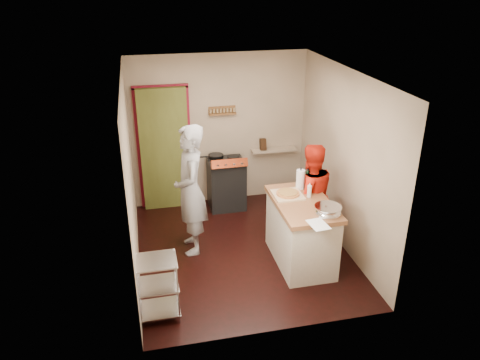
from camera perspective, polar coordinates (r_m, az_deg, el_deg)
The scene contains 10 objects.
floor at distance 7.03m, azimuth 0.22°, elevation -8.48°, with size 3.50×3.50×0.00m, color black.
back_wall at distance 8.03m, azimuth -7.07°, elevation 4.67°, with size 3.00×0.44×2.60m.
left_wall at distance 6.28m, azimuth -13.22°, elevation 0.14°, with size 0.04×3.50×2.60m, color tan.
right_wall at distance 6.88m, azimuth 12.53°, elevation 2.36°, with size 0.04×3.50×2.60m, color tan.
ceiling at distance 6.03m, azimuth 0.27°, elevation 12.88°, with size 3.00×3.50×0.02m, color white.
stove at distance 8.04m, azimuth -1.68°, elevation -0.36°, with size 0.60×0.63×1.00m.
wire_shelving at distance 5.67m, azimuth -10.01°, elevation -12.55°, with size 0.48×0.40×0.80m.
island at distance 6.58m, azimuth 7.50°, elevation -6.10°, with size 0.74×1.42×1.25m.
person_stripe at distance 6.63m, azimuth -6.06°, elevation -1.27°, with size 0.70×0.46×1.91m, color #ACACB1.
person_red at distance 6.88m, azimuth 8.43°, elevation -1.91°, with size 0.77×0.60×1.59m, color red.
Camera 1 is at (-1.31, -5.76, 3.80)m, focal length 35.00 mm.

